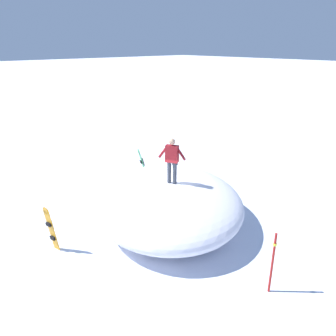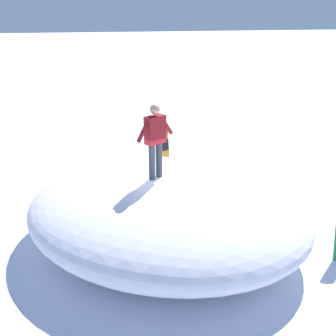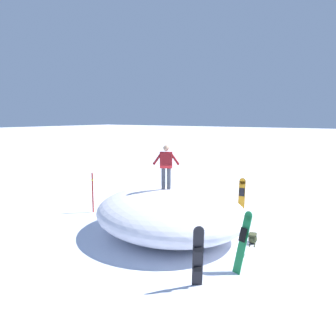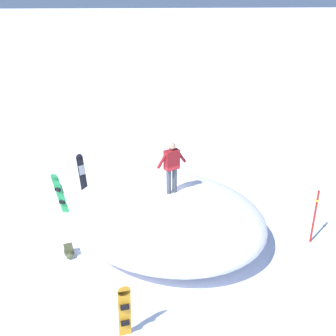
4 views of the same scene
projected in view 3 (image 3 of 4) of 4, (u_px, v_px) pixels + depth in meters
ground at (191, 233)px, 13.16m from camera, size 240.00×240.00×0.00m
snow_mound at (170, 212)px, 13.02m from camera, size 7.99×8.20×1.62m
snowboarder_standing at (166, 164)px, 12.92m from camera, size 0.53×0.91×1.60m
snowboard_primary_upright at (198, 255)px, 8.89m from camera, size 0.36×0.37×1.62m
snowboard_secondary_upright at (243, 241)px, 9.82m from camera, size 0.53×0.43×1.68m
snowboard_tertiary_upright at (242, 196)px, 15.61m from camera, size 0.30×0.33×1.59m
backpack_near at (253, 238)px, 12.14m from camera, size 0.69×0.43×0.33m
trail_marker_pole at (93, 192)px, 15.92m from camera, size 0.10×0.10×1.78m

